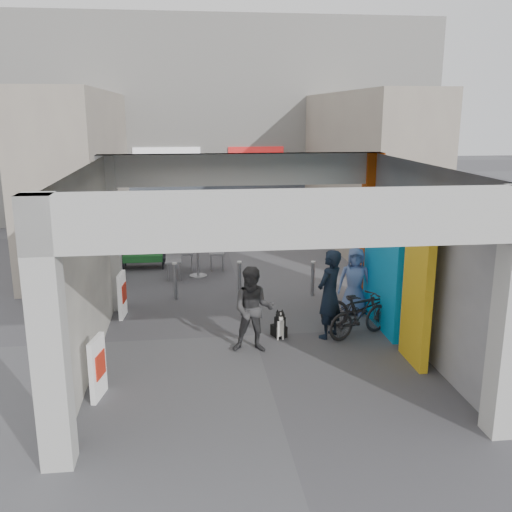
{
  "coord_description": "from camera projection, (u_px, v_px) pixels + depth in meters",
  "views": [
    {
      "loc": [
        -1.28,
        -10.73,
        4.41
      ],
      "look_at": [
        0.16,
        1.0,
        1.4
      ],
      "focal_mm": 40.0,
      "sensor_mm": 36.0,
      "label": 1
    }
  ],
  "objects": [
    {
      "name": "ground",
      "position": [
        254.0,
        335.0,
        11.56
      ],
      "size": [
        90.0,
        90.0,
        0.0
      ],
      "primitive_type": "plane",
      "color": "#4E4E53",
      "rests_on": "ground"
    },
    {
      "name": "arcade_canopy",
      "position": [
        289.0,
        232.0,
        10.26
      ],
      "size": [
        6.4,
        6.45,
        6.4
      ],
      "color": "#B3B2AE",
      "rests_on": "ground"
    },
    {
      "name": "far_building",
      "position": [
        215.0,
        121.0,
        24.03
      ],
      "size": [
        18.0,
        4.08,
        8.0
      ],
      "color": "white",
      "rests_on": "ground"
    },
    {
      "name": "plaza_bldg_left",
      "position": [
        81.0,
        175.0,
        17.62
      ],
      "size": [
        2.0,
        9.0,
        5.0
      ],
      "primitive_type": "cube",
      "color": "#A59B89",
      "rests_on": "ground"
    },
    {
      "name": "plaza_bldg_right",
      "position": [
        363.0,
        171.0,
        18.69
      ],
      "size": [
        2.0,
        9.0,
        5.0
      ],
      "primitive_type": "cube",
      "color": "#A59B89",
      "rests_on": "ground"
    },
    {
      "name": "bollard_left",
      "position": [
        175.0,
        281.0,
        13.69
      ],
      "size": [
        0.09,
        0.09,
        0.89
      ],
      "primitive_type": "cylinder",
      "color": "gray",
      "rests_on": "ground"
    },
    {
      "name": "bollard_center",
      "position": [
        239.0,
        279.0,
        13.87
      ],
      "size": [
        0.09,
        0.09,
        0.87
      ],
      "primitive_type": "cylinder",
      "color": "gray",
      "rests_on": "ground"
    },
    {
      "name": "bollard_right",
      "position": [
        313.0,
        279.0,
        13.96
      ],
      "size": [
        0.09,
        0.09,
        0.85
      ],
      "primitive_type": "cylinder",
      "color": "gray",
      "rests_on": "ground"
    },
    {
      "name": "advert_board_near",
      "position": [
        98.0,
        368.0,
        8.94
      ],
      "size": [
        0.2,
        0.55,
        1.0
      ],
      "rotation": [
        0.0,
        0.0,
        -0.21
      ],
      "color": "silver",
      "rests_on": "ground"
    },
    {
      "name": "advert_board_far",
      "position": [
        122.0,
        295.0,
        12.49
      ],
      "size": [
        0.15,
        0.56,
        1.0
      ],
      "rotation": [
        0.0,
        0.0,
        -0.1
      ],
      "color": "silver",
      "rests_on": "ground"
    },
    {
      "name": "cafe_set",
      "position": [
        193.0,
        261.0,
        15.91
      ],
      "size": [
        1.62,
        1.31,
        0.98
      ],
      "rotation": [
        0.0,
        0.0,
        -0.26
      ],
      "color": "#9D9DA1",
      "rests_on": "ground"
    },
    {
      "name": "produce_stand",
      "position": [
        143.0,
        256.0,
        16.49
      ],
      "size": [
        1.34,
        0.73,
        0.88
      ],
      "rotation": [
        0.0,
        0.0,
        -0.34
      ],
      "color": "black",
      "rests_on": "ground"
    },
    {
      "name": "crate_stack",
      "position": [
        253.0,
        235.0,
        19.6
      ],
      "size": [
        0.55,
        0.49,
        0.56
      ],
      "rotation": [
        0.0,
        0.0,
        -0.38
      ],
      "color": "#1B5E22",
      "rests_on": "ground"
    },
    {
      "name": "border_collie",
      "position": [
        279.0,
        326.0,
        11.38
      ],
      "size": [
        0.23,
        0.44,
        0.61
      ],
      "rotation": [
        0.0,
        0.0,
        0.38
      ],
      "color": "black",
      "rests_on": "ground"
    },
    {
      "name": "man_with_dog",
      "position": [
        329.0,
        294.0,
        11.27
      ],
      "size": [
        0.77,
        0.77,
        1.8
      ],
      "primitive_type": "imported",
      "rotation": [
        0.0,
        0.0,
        3.91
      ],
      "color": "black",
      "rests_on": "ground"
    },
    {
      "name": "man_back_turned",
      "position": [
        253.0,
        310.0,
        10.62
      ],
      "size": [
        0.88,
        0.73,
        1.64
      ],
      "primitive_type": "imported",
      "rotation": [
        0.0,
        0.0,
        -0.15
      ],
      "color": "#363638",
      "rests_on": "ground"
    },
    {
      "name": "man_elderly",
      "position": [
        355.0,
        281.0,
        12.61
      ],
      "size": [
        0.84,
        0.65,
        1.52
      ],
      "primitive_type": "imported",
      "rotation": [
        0.0,
        0.0,
        -0.25
      ],
      "color": "#5B75B2",
      "rests_on": "ground"
    },
    {
      "name": "man_crates",
      "position": [
        207.0,
        215.0,
        20.27
      ],
      "size": [
        1.05,
        0.71,
        1.66
      ],
      "primitive_type": "imported",
      "rotation": [
        0.0,
        0.0,
        3.49
      ],
      "color": "black",
      "rests_on": "ground"
    },
    {
      "name": "bicycle_front",
      "position": [
        363.0,
        307.0,
        11.86
      ],
      "size": [
        1.85,
        0.99,
        0.92
      ],
      "primitive_type": "imported",
      "rotation": [
        0.0,
        0.0,
        1.35
      ],
      "color": "black",
      "rests_on": "ground"
    },
    {
      "name": "bicycle_rear",
      "position": [
        360.0,
        315.0,
        11.4
      ],
      "size": [
        1.57,
        1.02,
        0.92
      ],
      "primitive_type": "imported",
      "rotation": [
        0.0,
        0.0,
        2.0
      ],
      "color": "black",
      "rests_on": "ground"
    },
    {
      "name": "white_van",
      "position": [
        262.0,
        213.0,
        21.27
      ],
      "size": [
        4.38,
        2.33,
        1.42
      ],
      "primitive_type": "imported",
      "rotation": [
        0.0,
        0.0,
        1.41
      ],
      "color": "white",
      "rests_on": "ground"
    }
  ]
}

